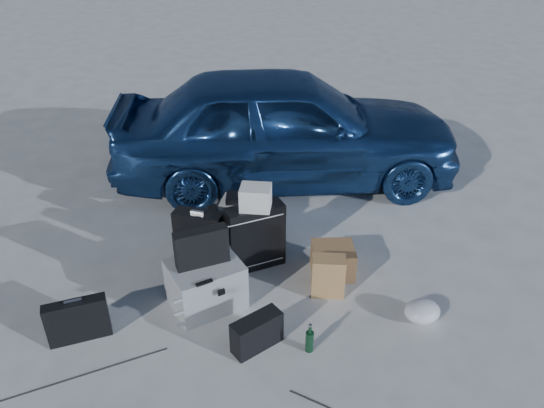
# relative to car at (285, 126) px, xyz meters

# --- Properties ---
(ground) EXTENTS (60.00, 60.00, 0.00)m
(ground) POSITION_rel_car_xyz_m (-0.64, -2.50, -0.69)
(ground) COLOR beige
(ground) RESTS_ON ground
(car) EXTENTS (4.11, 1.78, 1.38)m
(car) POSITION_rel_car_xyz_m (0.00, 0.00, 0.00)
(car) COLOR #254C87
(car) RESTS_ON ground
(pelican_case) EXTENTS (0.72, 0.67, 0.42)m
(pelican_case) POSITION_rel_car_xyz_m (-0.98, -2.22, -0.48)
(pelican_case) COLOR gray
(pelican_case) RESTS_ON ground
(laptop_bag) EXTENTS (0.46, 0.23, 0.33)m
(laptop_bag) POSITION_rel_car_xyz_m (-0.99, -2.21, -0.10)
(laptop_bag) COLOR black
(laptop_bag) RESTS_ON pelican_case
(briefcase) EXTENTS (0.49, 0.22, 0.37)m
(briefcase) POSITION_rel_car_xyz_m (-1.99, -2.53, -0.50)
(briefcase) COLOR black
(briefcase) RESTS_ON ground
(suitcase_left) EXTENTS (0.48, 0.32, 0.59)m
(suitcase_left) POSITION_rel_car_xyz_m (-1.03, -1.67, -0.39)
(suitcase_left) COLOR black
(suitcase_left) RESTS_ON ground
(suitcase_right) EXTENTS (0.57, 0.35, 0.65)m
(suitcase_right) POSITION_rel_car_xyz_m (-0.51, -1.73, -0.36)
(suitcase_right) COLOR black
(suitcase_right) RESTS_ON ground
(white_carton) EXTENTS (0.31, 0.27, 0.22)m
(white_carton) POSITION_rel_car_xyz_m (-0.50, -1.74, 0.07)
(white_carton) COLOR silver
(white_carton) RESTS_ON suitcase_right
(duffel_bag) EXTENTS (0.68, 0.46, 0.32)m
(duffel_bag) POSITION_rel_car_xyz_m (-0.63, -1.14, -0.53)
(duffel_bag) COLOR black
(duffel_bag) RESTS_ON ground
(flat_box_white) EXTENTS (0.44, 0.38, 0.07)m
(flat_box_white) POSITION_rel_car_xyz_m (-0.62, -1.14, -0.34)
(flat_box_white) COLOR silver
(flat_box_white) RESTS_ON duffel_bag
(flat_box_black) EXTENTS (0.31, 0.23, 0.06)m
(flat_box_black) POSITION_rel_car_xyz_m (-0.61, -1.14, -0.28)
(flat_box_black) COLOR black
(flat_box_black) RESTS_ON flat_box_white
(kraft_bag) EXTENTS (0.31, 0.22, 0.38)m
(kraft_bag) POSITION_rel_car_xyz_m (0.09, -2.21, -0.50)
(kraft_bag) COLOR #A86E49
(kraft_bag) RESTS_ON ground
(cardboard_box) EXTENTS (0.40, 0.36, 0.29)m
(cardboard_box) POSITION_rel_car_xyz_m (0.19, -1.93, -0.55)
(cardboard_box) COLOR #9C6544
(cardboard_box) RESTS_ON ground
(plastic_bag) EXTENTS (0.36, 0.33, 0.17)m
(plastic_bag) POSITION_rel_car_xyz_m (0.81, -2.63, -0.60)
(plastic_bag) COLOR silver
(plastic_bag) RESTS_ON ground
(messenger_bag) EXTENTS (0.43, 0.34, 0.29)m
(messenger_bag) POSITION_rel_car_xyz_m (-0.59, -2.78, -0.55)
(messenger_bag) COLOR black
(messenger_bag) RESTS_ON ground
(green_bottle) EXTENTS (0.08, 0.08, 0.26)m
(green_bottle) POSITION_rel_car_xyz_m (-0.19, -2.87, -0.56)
(green_bottle) COLOR black
(green_bottle) RESTS_ON ground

